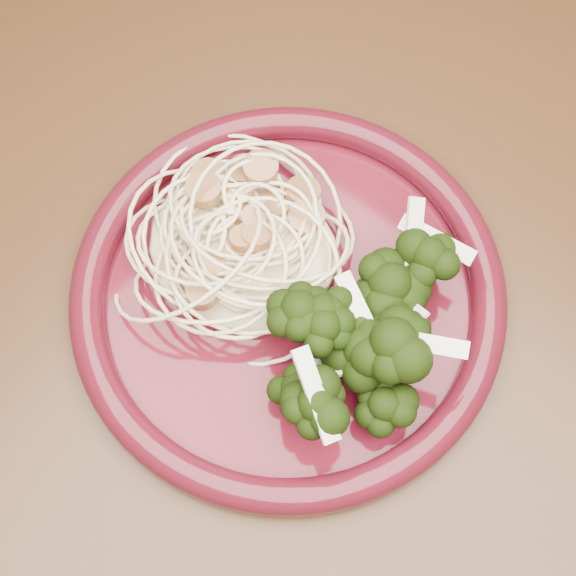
% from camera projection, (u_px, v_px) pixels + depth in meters
% --- Properties ---
extents(dining_table, '(1.20, 0.80, 0.75)m').
position_uv_depth(dining_table, '(440.00, 344.00, 0.66)').
color(dining_table, '#472814').
rests_on(dining_table, ground).
extents(dinner_plate, '(0.34, 0.34, 0.03)m').
position_uv_depth(dinner_plate, '(288.00, 293.00, 0.56)').
color(dinner_plate, '#500D18').
rests_on(dinner_plate, dining_table).
extents(spaghetti_pile, '(0.15, 0.14, 0.03)m').
position_uv_depth(spaghetti_pile, '(241.00, 242.00, 0.56)').
color(spaghetti_pile, beige).
rests_on(spaghetti_pile, dinner_plate).
extents(scallop_cluster, '(0.13, 0.13, 0.04)m').
position_uv_depth(scallop_cluster, '(238.00, 218.00, 0.53)').
color(scallop_cluster, '#AF7540').
rests_on(scallop_cluster, spaghetti_pile).
extents(broccoli_pile, '(0.12, 0.18, 0.06)m').
position_uv_depth(broccoli_pile, '(350.00, 337.00, 0.52)').
color(broccoli_pile, black).
rests_on(broccoli_pile, dinner_plate).
extents(onion_garnish, '(0.08, 0.11, 0.06)m').
position_uv_depth(onion_garnish, '(354.00, 318.00, 0.49)').
color(onion_garnish, '#F0E4C8').
rests_on(onion_garnish, broccoli_pile).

